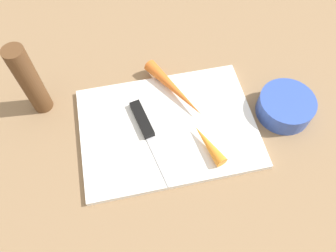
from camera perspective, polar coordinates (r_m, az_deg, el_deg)
ground_plane at (r=0.69m, az=0.00°, el=-0.51°), size 1.40×1.40×0.00m
cutting_board at (r=0.68m, az=0.00°, el=-0.25°), size 0.36×0.26×0.01m
knife at (r=0.67m, az=-4.13°, el=0.28°), size 0.06×0.20×0.01m
carrot_long at (r=0.71m, az=1.15°, el=6.43°), size 0.11×0.17×0.03m
carrot_short at (r=0.65m, az=7.01°, el=-3.15°), size 0.05×0.10×0.02m
small_bowl at (r=0.73m, az=19.72°, el=3.23°), size 0.12×0.12×0.04m
pepper_grinder at (r=0.70m, az=-22.90°, el=7.21°), size 0.04×0.04×0.17m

